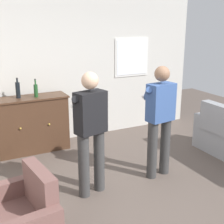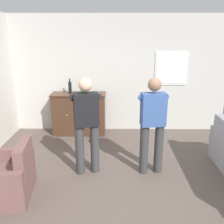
{
  "view_description": "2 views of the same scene",
  "coord_description": "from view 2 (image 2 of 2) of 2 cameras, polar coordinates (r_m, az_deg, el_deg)",
  "views": [
    {
      "loc": [
        -2.09,
        -3.06,
        2.3
      ],
      "look_at": [
        -0.16,
        0.77,
        1.03
      ],
      "focal_mm": 50.0,
      "sensor_mm": 36.0,
      "label": 1
    },
    {
      "loc": [
        -0.15,
        -3.42,
        2.34
      ],
      "look_at": [
        -0.18,
        0.7,
        1.05
      ],
      "focal_mm": 40.0,
      "sensor_mm": 36.0,
      "label": 2
    }
  ],
  "objects": [
    {
      "name": "sideboard_cabinet",
      "position": [
        6.07,
        -7.51,
        -0.4
      ],
      "size": [
        1.28,
        0.49,
        1.0
      ],
      "color": "#472D1E",
      "rests_on": "ground"
    },
    {
      "name": "person_standing_left",
      "position": [
        4.19,
        -5.88,
        -2.26
      ],
      "size": [
        0.54,
        0.51,
        1.68
      ],
      "color": "#383838",
      "rests_on": "ground"
    },
    {
      "name": "person_standing_right",
      "position": [
        4.23,
        9.24,
        -2.21
      ],
      "size": [
        0.55,
        0.5,
        1.68
      ],
      "color": "#383838",
      "rests_on": "ground"
    },
    {
      "name": "bottle_liquor_amber",
      "position": [
        5.95,
        -9.58,
        5.58
      ],
      "size": [
        0.08,
        0.08,
        0.35
      ],
      "color": "black",
      "rests_on": "sideboard_cabinet"
    },
    {
      "name": "ground",
      "position": [
        4.14,
        2.59,
        -16.99
      ],
      "size": [
        10.4,
        10.4,
        0.0
      ],
      "primitive_type": "plane",
      "color": "brown"
    },
    {
      "name": "armchair",
      "position": [
        4.12,
        -22.18,
        -13.89
      ],
      "size": [
        0.75,
        0.95,
        0.85
      ],
      "color": "brown",
      "rests_on": "ground"
    },
    {
      "name": "wall_back_with_window",
      "position": [
        6.15,
        2.08,
        8.59
      ],
      "size": [
        5.2,
        0.15,
        2.8
      ],
      "color": "beige",
      "rests_on": "ground"
    },
    {
      "name": "bottle_wine_green",
      "position": [
        5.85,
        -6.85,
        5.26
      ],
      "size": [
        0.07,
        0.07,
        0.32
      ],
      "color": "#1E4C23",
      "rests_on": "sideboard_cabinet"
    }
  ]
}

